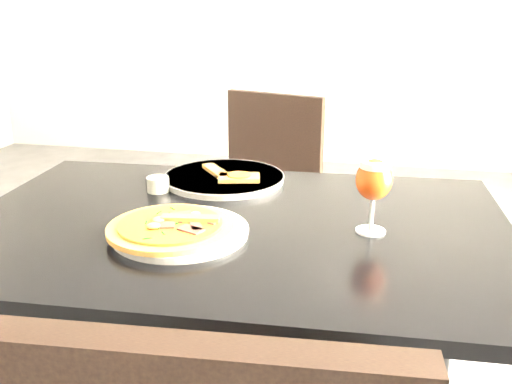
% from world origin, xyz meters
% --- Properties ---
extents(dining_table, '(1.24, 0.86, 0.75)m').
position_xyz_m(dining_table, '(0.33, -0.18, 0.66)').
color(dining_table, black).
rests_on(dining_table, ground).
extents(chair_far, '(0.51, 0.51, 0.88)m').
position_xyz_m(chair_far, '(0.21, 0.64, 0.49)').
color(chair_far, black).
rests_on(chair_far, ground).
extents(plate_main, '(0.35, 0.35, 0.01)m').
position_xyz_m(plate_main, '(0.24, -0.28, 0.76)').
color(plate_main, silver).
rests_on(plate_main, dining_table).
extents(pizza, '(0.26, 0.26, 0.03)m').
position_xyz_m(pizza, '(0.23, -0.29, 0.77)').
color(pizza, olive).
rests_on(pizza, plate_main).
extents(plate_second, '(0.40, 0.40, 0.02)m').
position_xyz_m(plate_second, '(0.24, 0.10, 0.76)').
color(plate_second, silver).
rests_on(plate_second, dining_table).
extents(crust_scraps, '(0.19, 0.15, 0.01)m').
position_xyz_m(crust_scraps, '(0.26, 0.08, 0.77)').
color(crust_scraps, olive).
rests_on(crust_scraps, plate_second).
extents(loose_crust, '(0.09, 0.08, 0.01)m').
position_xyz_m(loose_crust, '(0.18, -0.16, 0.75)').
color(loose_crust, olive).
rests_on(loose_crust, dining_table).
extents(sauce_cup, '(0.06, 0.06, 0.04)m').
position_xyz_m(sauce_cup, '(0.09, -0.02, 0.77)').
color(sauce_cup, beige).
rests_on(sauce_cup, dining_table).
extents(beer_glass, '(0.08, 0.08, 0.16)m').
position_xyz_m(beer_glass, '(0.63, -0.17, 0.86)').
color(beer_glass, silver).
rests_on(beer_glass, dining_table).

